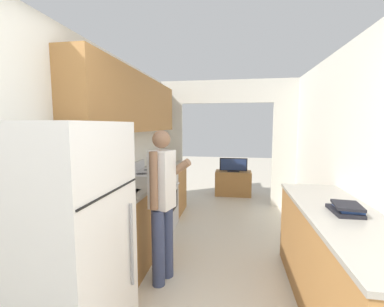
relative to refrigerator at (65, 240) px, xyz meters
name	(u,v)px	position (x,y,z in m)	size (l,w,h in m)	color
wall_left	(109,133)	(-0.32, 1.31, 0.70)	(0.38, 6.68, 2.50)	silver
wall_right	(375,167)	(2.38, 0.90, 0.43)	(0.06, 6.68, 2.50)	silver
wall_far_with_doorway	(226,133)	(0.99, 3.67, 0.63)	(3.11, 0.06, 2.50)	silver
counter_left	(145,208)	(-0.06, 1.80, -0.37)	(0.62, 2.94, 0.91)	#9E6B38
counter_right	(341,266)	(2.05, 0.63, -0.37)	(0.62, 2.07, 0.91)	#9E6B38
refrigerator	(65,240)	(0.00, 0.00, 0.00)	(0.76, 0.82, 1.64)	white
range_oven	(153,201)	(-0.06, 2.15, -0.36)	(0.66, 0.75, 1.05)	#B7B7BC
person	(162,203)	(0.45, 0.90, 0.01)	(0.50, 0.44, 1.57)	#384266
book_stack	(346,209)	(2.06, 0.65, 0.12)	(0.23, 0.31, 0.08)	black
tv_cabinet	(233,183)	(1.14, 4.35, -0.54)	(0.81, 0.42, 0.56)	#9E6B38
television	(233,165)	(1.14, 4.30, -0.11)	(0.62, 0.16, 0.31)	black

